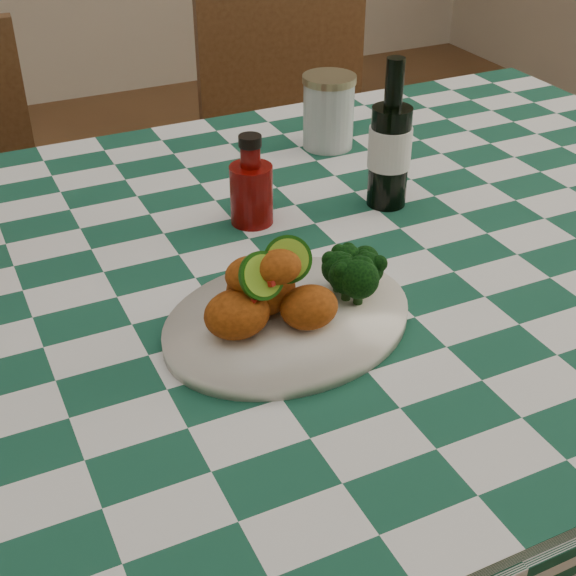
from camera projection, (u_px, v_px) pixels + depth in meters
name	position (u px, v px, depth m)	size (l,w,h in m)	color
dining_table	(272.00, 472.00, 1.27)	(1.66, 1.06, 0.79)	#174D38
plate	(288.00, 321.00, 0.93)	(0.30, 0.24, 0.02)	silver
fried_chicken_pile	(276.00, 285.00, 0.89)	(0.14, 0.10, 0.09)	#AB4910
broccoli_side	(356.00, 271.00, 0.95)	(0.07, 0.07, 0.06)	black
ketchup_bottle	(251.00, 180.00, 1.12)	(0.06, 0.06, 0.13)	#650705
mason_jar	(328.00, 112.00, 1.35)	(0.09, 0.09, 0.12)	#B2BCBA
beer_bottle	(391.00, 134.00, 1.14)	(0.06, 0.06, 0.22)	black
wooden_chair_right	(305.00, 192.00, 1.97)	(0.42, 0.44, 0.92)	#472814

